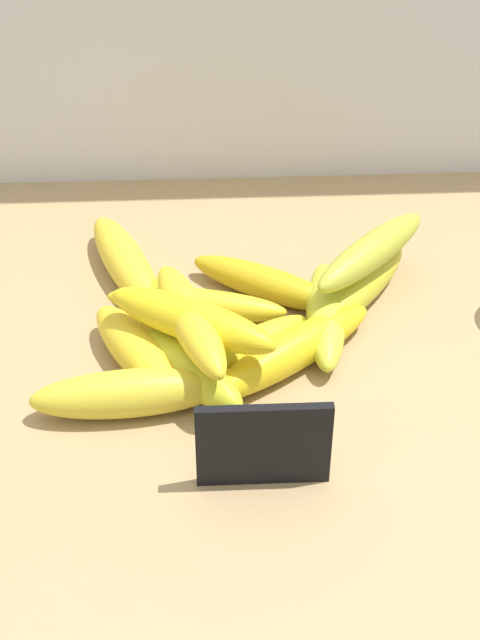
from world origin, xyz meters
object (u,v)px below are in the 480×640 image
(banana_13, at_px, (371,252))
(banana_9, at_px, (326,315))
(banana_0, at_px, (291,351))
(banana_8, at_px, (129,393))
(banana_4, at_px, (181,364))
(banana_11, at_px, (192,320))
(banana_1, at_px, (266,283))
(banana_7, at_px, (363,282))
(banana_5, at_px, (196,304))
(banana_12, at_px, (190,320))
(banana_2, at_px, (139,353))
(banana_6, at_px, (161,321))
(banana_3, at_px, (244,351))
(chalkboard_sign, at_px, (263,447))
(banana_10, at_px, (125,262))

(banana_13, bearing_deg, banana_9, -134.76)
(banana_0, bearing_deg, banana_8, -160.31)
(banana_4, distance_m, banana_11, 0.04)
(banana_1, xyz_separation_m, banana_7, (0.10, -0.01, 0.00))
(banana_4, relative_size, banana_5, 0.89)
(banana_8, relative_size, banana_13, 1.03)
(banana_9, distance_m, banana_12, 0.15)
(banana_2, distance_m, banana_9, 0.19)
(banana_0, bearing_deg, banana_13, 49.73)
(banana_1, height_order, banana_6, banana_6)
(banana_3, bearing_deg, banana_7, 38.37)
(banana_11, bearing_deg, banana_2, 174.78)
(banana_6, bearing_deg, banana_12, -58.65)
(chalkboard_sign, relative_size, banana_13, 0.65)
(banana_4, height_order, banana_7, banana_4)
(chalkboard_sign, bearing_deg, banana_3, 93.61)
(banana_0, xyz_separation_m, banana_9, (0.04, 0.05, -0.00))
(banana_0, relative_size, banana_3, 1.27)
(banana_6, xyz_separation_m, banana_11, (0.03, -0.05, 0.04))
(banana_7, xyz_separation_m, banana_8, (-0.23, -0.16, 0.00))
(banana_3, distance_m, banana_6, 0.09)
(banana_6, bearing_deg, banana_7, 15.37)
(banana_6, bearing_deg, banana_10, 110.89)
(chalkboard_sign, xyz_separation_m, banana_5, (-0.05, 0.22, -0.02))
(banana_3, xyz_separation_m, banana_13, (0.13, 0.10, 0.04))
(banana_2, height_order, banana_8, same)
(banana_1, xyz_separation_m, banana_8, (-0.13, -0.16, 0.00))
(banana_12, bearing_deg, banana_0, 0.17)
(banana_10, relative_size, banana_13, 1.02)
(banana_0, xyz_separation_m, banana_8, (-0.15, -0.05, 0.00))
(banana_5, distance_m, banana_10, 0.10)
(banana_1, bearing_deg, banana_7, -3.45)
(banana_11, bearing_deg, banana_4, -133.10)
(banana_0, distance_m, banana_6, 0.13)
(banana_5, distance_m, banana_11, 0.09)
(banana_5, bearing_deg, banana_10, 136.01)
(banana_3, distance_m, banana_5, 0.09)
(banana_10, xyz_separation_m, banana_11, (0.07, -0.15, 0.04))
(banana_7, bearing_deg, banana_0, -128.36)
(banana_0, bearing_deg, banana_1, 98.22)
(banana_5, bearing_deg, banana_1, 23.54)
(banana_3, xyz_separation_m, banana_8, (-0.10, -0.06, 0.00))
(banana_3, relative_size, banana_13, 0.92)
(banana_10, distance_m, banana_11, 0.17)
(banana_0, xyz_separation_m, banana_6, (-0.12, 0.05, 0.00))
(banana_6, bearing_deg, banana_0, -21.72)
(banana_3, distance_m, banana_8, 0.12)
(banana_4, height_order, banana_10, same)
(banana_12, relative_size, banana_13, 0.99)
(banana_0, relative_size, banana_5, 1.09)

